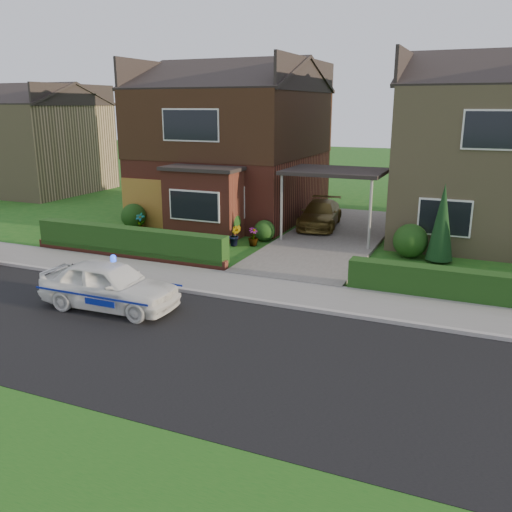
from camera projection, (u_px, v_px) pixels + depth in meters
The scene contains 24 objects.
ground at pixel (200, 348), 11.97m from camera, with size 120.00×120.00×0.00m, color #1A5416.
road at pixel (200, 348), 11.97m from camera, with size 60.00×6.00×0.02m, color black.
kerb at pixel (255, 301), 14.65m from camera, with size 60.00×0.16×0.12m, color #9E9993.
sidewalk at pixel (269, 290), 15.58m from camera, with size 60.00×2.00×0.10m, color slate.
grass_verge at pixel (26, 490), 7.54m from camera, with size 60.00×4.00×0.01m, color #1A5416.
driveway at pixel (333, 237), 21.69m from camera, with size 3.80×12.00×0.12m, color #666059.
house_left at pixel (233, 135), 25.44m from camera, with size 7.50×9.53×7.25m.
house_right at pixel (501, 145), 21.18m from camera, with size 7.50×8.06×7.25m.
carport_link at pixel (335, 173), 20.95m from camera, with size 3.80×3.00×2.77m.
garage_door at pixel (144, 203), 23.63m from camera, with size 2.20×0.10×2.10m, color brown.
dwarf_wall at pixel (127, 254), 18.81m from camera, with size 7.70×0.25×0.36m, color brown.
hedge_left at pixel (130, 258), 18.99m from camera, with size 7.50×0.55×0.90m, color #143511.
hedge_right at pixel (487, 305), 14.51m from camera, with size 7.50×0.55×0.80m, color #143511.
shrub_left_far at pixel (134, 216), 23.45m from camera, with size 1.08×1.08×1.08m, color #143511.
shrub_left_mid at pixel (225, 223), 21.54m from camera, with size 1.32×1.32×1.32m, color #143511.
shrub_left_near at pixel (264, 231), 21.26m from camera, with size 0.84×0.84×0.84m, color #143511.
shrub_right_near at pixel (410, 241), 18.92m from camera, with size 1.20×1.20×1.20m, color #143511.
conifer_a at pixel (442, 225), 18.17m from camera, with size 0.90×0.90×2.60m, color black.
neighbour_left at pixel (38, 149), 33.01m from camera, with size 6.50×7.00×5.20m, color #918059.
police_car at pixel (109, 285), 14.12m from camera, with size 3.44×3.80×1.44m.
driveway_car at pixel (320, 214), 23.21m from camera, with size 1.54×3.78×1.10m, color brown.
potted_plant_a at pixel (140, 223), 22.79m from camera, with size 0.42×0.28×0.79m, color gray.
potted_plant_b at pixel (235, 236), 20.47m from camera, with size 0.45×0.37×0.82m, color gray.
potted_plant_c at pixel (253, 237), 20.52m from camera, with size 0.39×0.39×0.69m, color gray.
Camera 1 is at (5.45, -9.61, 5.17)m, focal length 38.00 mm.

